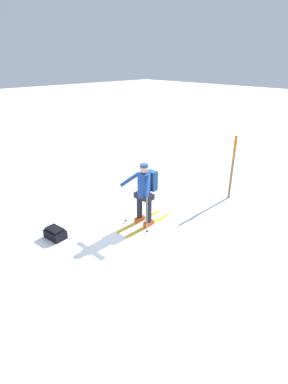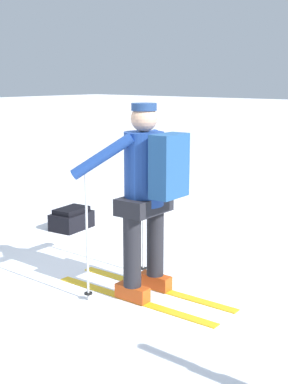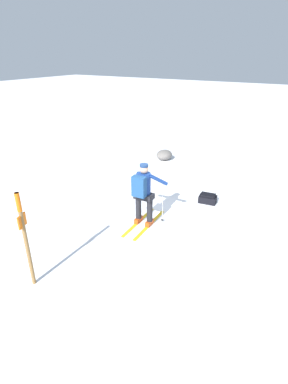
{
  "view_description": "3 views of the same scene",
  "coord_description": "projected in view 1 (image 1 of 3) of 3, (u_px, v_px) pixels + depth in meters",
  "views": [
    {
      "loc": [
        -3.96,
        -4.95,
        3.99
      ],
      "look_at": [
        0.77,
        -0.05,
        0.91
      ],
      "focal_mm": 28.0,
      "sensor_mm": 36.0,
      "label": 1
    },
    {
      "loc": [
        3.57,
        -3.37,
        1.84
      ],
      "look_at": [
        0.77,
        -0.05,
        0.91
      ],
      "focal_mm": 50.0,
      "sensor_mm": 36.0,
      "label": 2
    },
    {
      "loc": [
        6.53,
        3.4,
        4.06
      ],
      "look_at": [
        0.77,
        -0.05,
        0.91
      ],
      "focal_mm": 28.0,
      "sensor_mm": 36.0,
      "label": 3
    }
  ],
  "objects": [
    {
      "name": "dropped_backpack",
      "position": [
        55.0,
        233.0,
        7.18
      ],
      "size": [
        0.4,
        0.54,
        0.27
      ],
      "color": "black",
      "rests_on": "ground_plane"
    },
    {
      "name": "trail_marker",
      "position": [
        233.0,
        163.0,
        8.82
      ],
      "size": [
        0.23,
        0.11,
        1.93
      ],
      "color": "olive",
      "rests_on": "ground_plane"
    },
    {
      "name": "ground_plane",
      "position": [
        120.0,
        234.0,
        7.39
      ],
      "size": [
        80.0,
        80.0,
        0.0
      ],
      "primitive_type": "plane",
      "color": "white"
    },
    {
      "name": "skier",
      "position": [
        145.0,
        190.0,
        7.49
      ],
      "size": [
        1.65,
        0.98,
        1.64
      ],
      "color": "gold",
      "rests_on": "ground_plane"
    }
  ]
}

